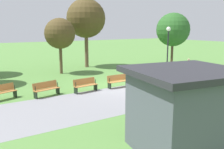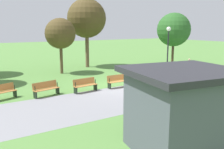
{
  "view_description": "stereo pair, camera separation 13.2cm",
  "coord_description": "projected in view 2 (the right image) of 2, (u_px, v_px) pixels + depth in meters",
  "views": [
    {
      "loc": [
        9.54,
        14.01,
        4.19
      ],
      "look_at": [
        -0.0,
        -0.87,
        0.8
      ],
      "focal_mm": 39.24,
      "sensor_mm": 36.0,
      "label": 1
    },
    {
      "loc": [
        9.43,
        14.08,
        4.19
      ],
      "look_at": [
        -0.0,
        -0.87,
        0.8
      ],
      "focal_mm": 39.24,
      "sensor_mm": 36.0,
      "label": 2
    }
  ],
  "objects": [
    {
      "name": "bench_7",
      "position": [
        2.0,
        92.0,
        14.44
      ],
      "size": [
        1.72,
        0.96,
        0.89
      ],
      "rotation": [
        0.0,
        0.0,
        0.31
      ],
      "color": "#B27538",
      "rests_on": "ground"
    },
    {
      "name": "bench_3",
      "position": [
        144.0,
        77.0,
        18.82
      ],
      "size": [
        1.7,
        0.64,
        0.89
      ],
      "rotation": [
        0.0,
        0.0,
        -0.1
      ],
      "color": "#B27538",
      "rests_on": "ground"
    },
    {
      "name": "bench_6",
      "position": [
        46.0,
        89.0,
        15.19
      ],
      "size": [
        1.72,
        0.8,
        0.89
      ],
      "rotation": [
        0.0,
        0.0,
        0.21
      ],
      "color": "#B27538",
      "rests_on": "ground"
    },
    {
      "name": "tree_2",
      "position": [
        87.0,
        19.0,
        25.56
      ],
      "size": [
        4.07,
        4.07,
        7.19
      ],
      "color": "brown",
      "rests_on": "ground"
    },
    {
      "name": "person_seated",
      "position": [
        189.0,
        64.0,
        24.09
      ],
      "size": [
        0.49,
        0.59,
        1.2
      ],
      "rotation": [
        0.0,
        0.0,
        -0.42
      ],
      "color": "#4C4238",
      "rests_on": "ground"
    },
    {
      "name": "tree_1",
      "position": [
        174.0,
        30.0,
        25.6
      ],
      "size": [
        3.49,
        3.49,
        5.74
      ],
      "color": "#4C3828",
      "rests_on": "ground"
    },
    {
      "name": "bench_4",
      "position": [
        118.0,
        81.0,
        17.39
      ],
      "size": [
        1.66,
        0.47,
        0.89
      ],
      "color": "#B27538",
      "rests_on": "ground"
    },
    {
      "name": "kiosk",
      "position": [
        182.0,
        110.0,
        8.22
      ],
      "size": [
        4.04,
        3.75,
        2.87
      ],
      "rotation": [
        0.0,
        0.0,
        -0.16
      ],
      "color": "#4C515B",
      "rests_on": "ground"
    },
    {
      "name": "lamp_post",
      "position": [
        168.0,
        45.0,
        18.07
      ],
      "size": [
        0.32,
        0.32,
        4.26
      ],
      "color": "black",
      "rests_on": "ground"
    },
    {
      "name": "bench_5",
      "position": [
        85.0,
        85.0,
        16.17
      ],
      "size": [
        1.7,
        0.64,
        0.89
      ],
      "rotation": [
        0.0,
        0.0,
        0.1
      ],
      "color": "#B27538",
      "rests_on": "ground"
    },
    {
      "name": "ground_plane",
      "position": [
        118.0,
        87.0,
        17.42
      ],
      "size": [
        120.0,
        120.0,
        0.0
      ],
      "primitive_type": "plane",
      "color": "#54843D"
    },
    {
      "name": "tree_4",
      "position": [
        60.0,
        34.0,
        22.1
      ],
      "size": [
        2.77,
        2.77,
        5.06
      ],
      "color": "brown",
      "rests_on": "ground"
    },
    {
      "name": "path_paving",
      "position": [
        138.0,
        94.0,
        15.57
      ],
      "size": [
        34.73,
        4.98,
        0.01
      ],
      "primitive_type": "cube",
      "color": "gray",
      "rests_on": "ground"
    },
    {
      "name": "bench_2",
      "position": [
        165.0,
        73.0,
        20.46
      ],
      "size": [
        1.72,
        0.8,
        0.89
      ],
      "rotation": [
        0.0,
        0.0,
        -0.21
      ],
      "color": "#B27538",
      "rests_on": "ground"
    },
    {
      "name": "bench_0",
      "position": [
        189.0,
        66.0,
        24.26
      ],
      "size": [
        1.71,
        1.1,
        0.89
      ],
      "rotation": [
        0.0,
        0.0,
        -0.42
      ],
      "color": "#B27538",
      "rests_on": "ground"
    },
    {
      "name": "bench_1",
      "position": [
        179.0,
        69.0,
        22.28
      ],
      "size": [
        1.72,
        0.96,
        0.89
      ],
      "rotation": [
        0.0,
        0.0,
        -0.31
      ],
      "color": "#B27538",
      "rests_on": "ground"
    }
  ]
}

